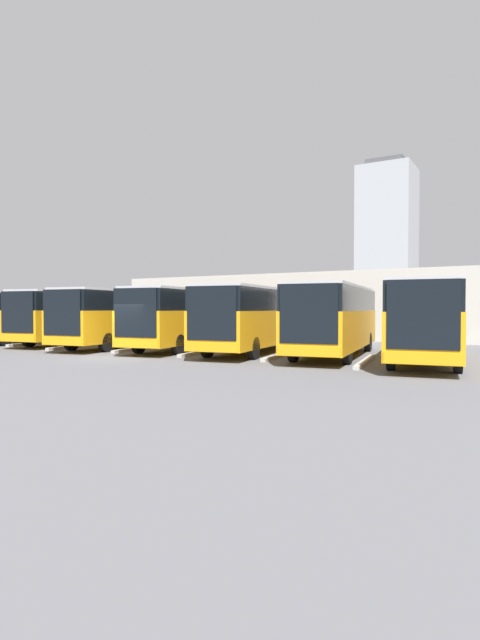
{
  "coord_description": "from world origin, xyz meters",
  "views": [
    {
      "loc": [
        -16.7,
        17.23,
        2.3
      ],
      "look_at": [
        -3.53,
        -5.33,
        1.7
      ],
      "focal_mm": 28.0,
      "sensor_mm": 36.0,
      "label": 1
    }
  ],
  "objects_px": {
    "bus_0": "(426,318)",
    "bus_6": "(30,315)",
    "bus_3": "(188,316)",
    "bus_5": "(81,315)",
    "bus_2": "(254,317)",
    "bus_4": "(124,316)",
    "bus_1": "(335,317)"
  },
  "relations": [
    {
      "from": "bus_0",
      "to": "bus_6",
      "type": "height_order",
      "value": "same"
    },
    {
      "from": "bus_3",
      "to": "bus_5",
      "type": "xyz_separation_m",
      "value": [
        8.57,
        0.03,
        0.0
      ]
    },
    {
      "from": "bus_2",
      "to": "bus_4",
      "type": "xyz_separation_m",
      "value": [
        8.57,
        0.54,
        0.0
      ]
    },
    {
      "from": "bus_0",
      "to": "bus_2",
      "type": "relative_size",
      "value": 1.0
    },
    {
      "from": "bus_0",
      "to": "bus_3",
      "type": "distance_m",
      "value": 12.87
    },
    {
      "from": "bus_1",
      "to": "bus_4",
      "type": "xyz_separation_m",
      "value": [
        12.86,
        0.77,
        0.0
      ]
    },
    {
      "from": "bus_2",
      "to": "bus_6",
      "type": "xyz_separation_m",
      "value": [
        17.14,
        0.55,
        0.0
      ]
    },
    {
      "from": "bus_0",
      "to": "bus_5",
      "type": "bearing_deg",
      "value": -10.1
    },
    {
      "from": "bus_3",
      "to": "bus_4",
      "type": "xyz_separation_m",
      "value": [
        4.29,
        0.6,
        0.0
      ]
    },
    {
      "from": "bus_0",
      "to": "bus_3",
      "type": "bearing_deg",
      "value": -11.17
    },
    {
      "from": "bus_4",
      "to": "bus_1",
      "type": "bearing_deg",
      "value": 174.7
    },
    {
      "from": "bus_1",
      "to": "bus_2",
      "type": "relative_size",
      "value": 1.0
    },
    {
      "from": "bus_3",
      "to": "bus_6",
      "type": "height_order",
      "value": "same"
    },
    {
      "from": "bus_2",
      "to": "bus_4",
      "type": "relative_size",
      "value": 1.0
    },
    {
      "from": "bus_2",
      "to": "bus_6",
      "type": "distance_m",
      "value": 17.15
    },
    {
      "from": "bus_5",
      "to": "bus_4",
      "type": "bearing_deg",
      "value": 163.73
    },
    {
      "from": "bus_1",
      "to": "bus_3",
      "type": "xyz_separation_m",
      "value": [
        8.57,
        0.17,
        0.0
      ]
    },
    {
      "from": "bus_3",
      "to": "bus_5",
      "type": "distance_m",
      "value": 8.57
    },
    {
      "from": "bus_0",
      "to": "bus_2",
      "type": "bearing_deg",
      "value": -11.94
    },
    {
      "from": "bus_0",
      "to": "bus_6",
      "type": "xyz_separation_m",
      "value": [
        25.71,
        0.07,
        0.0
      ]
    },
    {
      "from": "bus_1",
      "to": "bus_2",
      "type": "distance_m",
      "value": 4.29
    },
    {
      "from": "bus_3",
      "to": "bus_5",
      "type": "height_order",
      "value": "same"
    },
    {
      "from": "bus_1",
      "to": "bus_3",
      "type": "bearing_deg",
      "value": -7.61
    },
    {
      "from": "bus_2",
      "to": "bus_3",
      "type": "distance_m",
      "value": 4.29
    },
    {
      "from": "bus_4",
      "to": "bus_5",
      "type": "bearing_deg",
      "value": -16.27
    },
    {
      "from": "bus_5",
      "to": "bus_6",
      "type": "relative_size",
      "value": 1.0
    },
    {
      "from": "bus_5",
      "to": "bus_6",
      "type": "distance_m",
      "value": 4.33
    },
    {
      "from": "bus_6",
      "to": "bus_1",
      "type": "bearing_deg",
      "value": 173.38
    },
    {
      "from": "bus_2",
      "to": "bus_3",
      "type": "height_order",
      "value": "same"
    },
    {
      "from": "bus_4",
      "to": "bus_6",
      "type": "bearing_deg",
      "value": -8.61
    },
    {
      "from": "bus_2",
      "to": "bus_6",
      "type": "height_order",
      "value": "same"
    },
    {
      "from": "bus_2",
      "to": "bus_4",
      "type": "distance_m",
      "value": 8.59
    }
  ]
}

